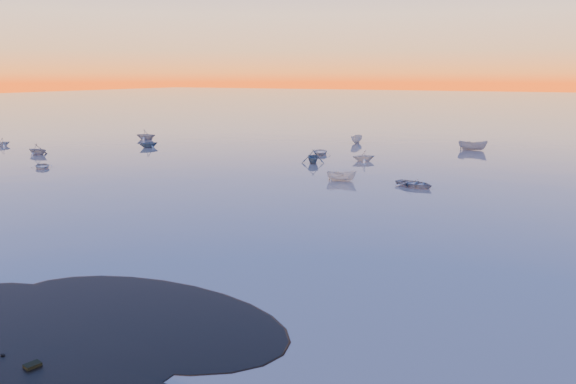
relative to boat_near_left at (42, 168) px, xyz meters
The scene contains 5 objects.
ground 77.26m from the boat_near_left, 62.67° to the left, with size 600.00×600.00×0.00m, color #70635D.
mud_lobes 48.02m from the boat_near_left, 42.38° to the right, with size 140.00×6.00×0.07m, color black, non-canonical shape.
moored_fleet 41.55m from the boat_near_left, 31.38° to the left, with size 124.00×58.00×1.20m, color beige, non-canonical shape.
boat_near_left is the anchor object (origin of this frame).
boat_near_center 39.45m from the boat_near_left, 13.91° to the left, with size 3.45×1.46×1.19m, color beige.
Camera 1 is at (26.04, -18.89, 12.14)m, focal length 35.00 mm.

